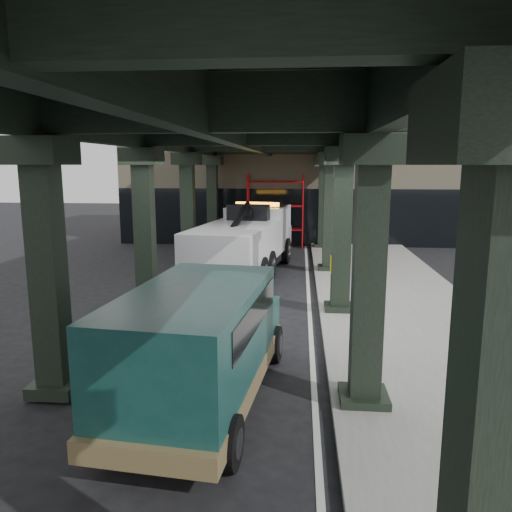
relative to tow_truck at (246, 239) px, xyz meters
The scene contains 8 objects.
ground 7.74m from the tow_truck, 83.51° to the right, with size 90.00×90.00×0.00m, color black.
sidewalk 7.84m from the tow_truck, 46.04° to the right, with size 5.00×40.00×0.15m, color gray.
lane_stripe 6.29m from the tow_truck, 65.27° to the right, with size 0.12×38.00×0.01m, color silver.
viaduct 6.86m from the tow_truck, 85.27° to the right, with size 7.40×32.00×6.40m.
building 13.02m from the tow_truck, 77.06° to the left, with size 22.00×10.00×8.00m, color #C6B793.
scaffolding 7.17m from the tow_truck, 83.09° to the left, with size 3.08×0.88×4.00m.
tow_truck is the anchor object (origin of this frame).
towed_van 11.76m from the tow_truck, 87.99° to the right, with size 2.83×5.98×2.35m.
Camera 1 is at (1.36, -12.87, 4.50)m, focal length 35.00 mm.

